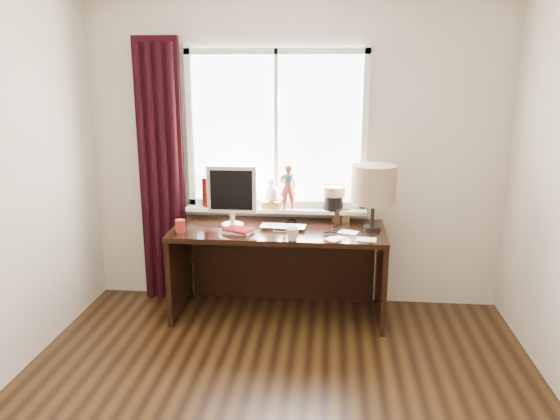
# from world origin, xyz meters

# --- Properties ---
(wall_back) EXTENTS (3.50, 0.00, 2.60)m
(wall_back) POSITION_xyz_m (0.00, 2.00, 1.30)
(wall_back) COLOR #C4AA91
(wall_back) RESTS_ON ground
(laptop) EXTENTS (0.37, 0.25, 0.03)m
(laptop) POSITION_xyz_m (-0.06, 1.62, 0.76)
(laptop) COLOR silver
(laptop) RESTS_ON desk
(mug) EXTENTS (0.14, 0.13, 0.10)m
(mug) POSITION_xyz_m (0.04, 1.33, 0.80)
(mug) COLOR white
(mug) RESTS_ON desk
(red_cup) EXTENTS (0.08, 0.08, 0.10)m
(red_cup) POSITION_xyz_m (-0.85, 1.45, 0.80)
(red_cup) COLOR maroon
(red_cup) RESTS_ON desk
(window) EXTENTS (1.52, 0.21, 1.40)m
(window) POSITION_xyz_m (-0.14, 1.95, 1.31)
(window) COLOR white
(window) RESTS_ON ground
(curtain) EXTENTS (0.38, 0.09, 2.25)m
(curtain) POSITION_xyz_m (-1.13, 1.91, 1.12)
(curtain) COLOR black
(curtain) RESTS_ON floor
(desk) EXTENTS (1.70, 0.70, 0.75)m
(desk) POSITION_xyz_m (-0.10, 1.73, 0.51)
(desk) COLOR black
(desk) RESTS_ON floor
(monitor) EXTENTS (0.40, 0.18, 0.49)m
(monitor) POSITION_xyz_m (-0.48, 1.67, 1.03)
(monitor) COLOR beige
(monitor) RESTS_ON desk
(notebook_stack) EXTENTS (0.26, 0.22, 0.03)m
(notebook_stack) POSITION_xyz_m (-0.40, 1.49, 0.77)
(notebook_stack) COLOR beige
(notebook_stack) RESTS_ON desk
(brush_holder) EXTENTS (0.09, 0.09, 0.25)m
(brush_holder) POSITION_xyz_m (0.37, 1.86, 0.81)
(brush_holder) COLOR black
(brush_holder) RESTS_ON desk
(icon_frame) EXTENTS (0.10, 0.03, 0.13)m
(icon_frame) POSITION_xyz_m (0.42, 1.87, 0.81)
(icon_frame) COLOR gold
(icon_frame) RESTS_ON desk
(table_lamp) EXTENTS (0.35, 0.35, 0.52)m
(table_lamp) POSITION_xyz_m (0.64, 1.66, 1.11)
(table_lamp) COLOR black
(table_lamp) RESTS_ON desk
(loose_papers) EXTENTS (0.40, 0.35, 0.00)m
(loose_papers) POSITION_xyz_m (0.46, 1.45, 0.75)
(loose_papers) COLOR white
(loose_papers) RESTS_ON desk
(desk_cables) EXTENTS (0.50, 0.49, 0.01)m
(desk_cables) POSITION_xyz_m (0.25, 1.64, 0.75)
(desk_cables) COLOR black
(desk_cables) RESTS_ON desk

